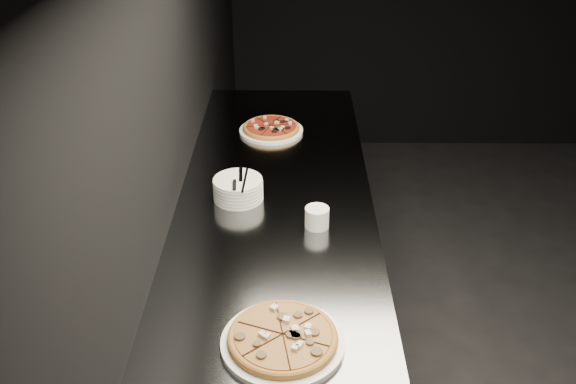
{
  "coord_description": "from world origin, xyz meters",
  "views": [
    {
      "loc": [
        -2.06,
        -2.03,
        2.16
      ],
      "look_at": [
        -2.08,
        -0.05,
        1.02
      ],
      "focal_mm": 40.0,
      "sensor_mm": 36.0,
      "label": 1
    }
  ],
  "objects_px": {
    "pizza_tomato": "(271,128)",
    "ramekin": "(317,217)",
    "cutlery": "(239,180)",
    "counter": "(276,305)",
    "plate_stack": "(238,189)",
    "pizza_mushroom": "(283,339)"
  },
  "relations": [
    {
      "from": "pizza_mushroom",
      "to": "ramekin",
      "type": "bearing_deg",
      "value": 79.54
    },
    {
      "from": "pizza_tomato",
      "to": "counter",
      "type": "bearing_deg",
      "value": -87.06
    },
    {
      "from": "pizza_mushroom",
      "to": "ramekin",
      "type": "xyz_separation_m",
      "value": [
        0.11,
        0.6,
        0.02
      ]
    },
    {
      "from": "pizza_tomato",
      "to": "ramekin",
      "type": "bearing_deg",
      "value": -76.76
    },
    {
      "from": "pizza_tomato",
      "to": "plate_stack",
      "type": "distance_m",
      "value": 0.62
    },
    {
      "from": "cutlery",
      "to": "ramekin",
      "type": "relative_size",
      "value": 2.33
    },
    {
      "from": "plate_stack",
      "to": "cutlery",
      "type": "xyz_separation_m",
      "value": [
        0.01,
        -0.01,
        0.04
      ]
    },
    {
      "from": "pizza_tomato",
      "to": "ramekin",
      "type": "distance_m",
      "value": 0.82
    },
    {
      "from": "counter",
      "to": "cutlery",
      "type": "bearing_deg",
      "value": 154.85
    },
    {
      "from": "ramekin",
      "to": "plate_stack",
      "type": "bearing_deg",
      "value": 146.74
    },
    {
      "from": "cutlery",
      "to": "ramekin",
      "type": "bearing_deg",
      "value": -35.96
    },
    {
      "from": "pizza_mushroom",
      "to": "pizza_tomato",
      "type": "height_order",
      "value": "pizza_mushroom"
    },
    {
      "from": "pizza_tomato",
      "to": "cutlery",
      "type": "height_order",
      "value": "cutlery"
    },
    {
      "from": "counter",
      "to": "ramekin",
      "type": "bearing_deg",
      "value": -37.13
    },
    {
      "from": "counter",
      "to": "pizza_mushroom",
      "type": "bearing_deg",
      "value": -86.59
    },
    {
      "from": "pizza_tomato",
      "to": "cutlery",
      "type": "xyz_separation_m",
      "value": [
        -0.1,
        -0.62,
        0.07
      ]
    },
    {
      "from": "counter",
      "to": "plate_stack",
      "type": "xyz_separation_m",
      "value": [
        -0.14,
        0.08,
        0.5
      ]
    },
    {
      "from": "counter",
      "to": "plate_stack",
      "type": "bearing_deg",
      "value": 151.37
    },
    {
      "from": "counter",
      "to": "pizza_mushroom",
      "type": "relative_size",
      "value": 6.24
    },
    {
      "from": "pizza_mushroom",
      "to": "ramekin",
      "type": "height_order",
      "value": "ramekin"
    },
    {
      "from": "pizza_mushroom",
      "to": "counter",
      "type": "bearing_deg",
      "value": 93.41
    },
    {
      "from": "plate_stack",
      "to": "ramekin",
      "type": "relative_size",
      "value": 2.18
    }
  ]
}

